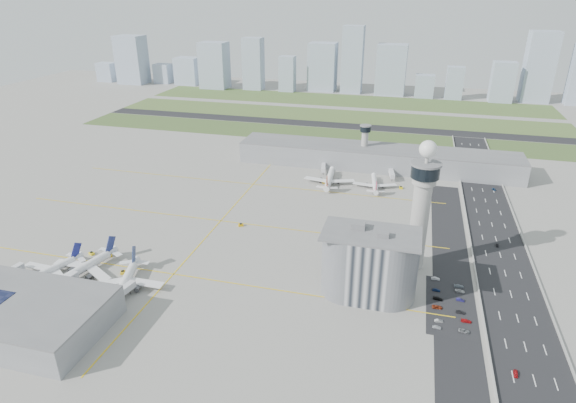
% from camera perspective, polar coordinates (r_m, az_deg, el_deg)
% --- Properties ---
extents(ground, '(1000.00, 1000.00, 0.00)m').
position_cam_1_polar(ground, '(250.69, -2.07, -6.29)').
color(ground, '#9E9B93').
extents(grass_strip_0, '(480.00, 50.00, 0.08)m').
position_cam_1_polar(grass_strip_0, '(457.65, 3.73, 7.93)').
color(grass_strip_0, '#3F582A').
rests_on(grass_strip_0, ground).
extents(grass_strip_1, '(480.00, 60.00, 0.08)m').
position_cam_1_polar(grass_strip_1, '(528.99, 5.37, 10.09)').
color(grass_strip_1, '#4F6C33').
rests_on(grass_strip_1, ground).
extents(grass_strip_2, '(480.00, 70.00, 0.08)m').
position_cam_1_polar(grass_strip_2, '(606.05, 6.71, 11.82)').
color(grass_strip_2, '#496A32').
rests_on(grass_strip_2, ground).
extents(runway, '(480.00, 22.00, 0.10)m').
position_cam_1_polar(runway, '(492.70, 4.59, 9.08)').
color(runway, black).
rests_on(runway, ground).
extents(highway, '(28.00, 500.00, 0.10)m').
position_cam_1_polar(highway, '(247.55, 24.71, -9.17)').
color(highway, black).
rests_on(highway, ground).
extents(barrier_left, '(0.60, 500.00, 1.20)m').
position_cam_1_polar(barrier_left, '(244.78, 21.49, -8.81)').
color(barrier_left, '#9E9E99').
rests_on(barrier_left, ground).
extents(barrier_right, '(0.60, 500.00, 1.20)m').
position_cam_1_polar(barrier_right, '(250.52, 27.90, -9.28)').
color(barrier_right, '#9E9E99').
rests_on(barrier_right, ground).
extents(landside_road, '(18.00, 260.00, 0.08)m').
position_cam_1_polar(landside_road, '(235.24, 19.00, -9.98)').
color(landside_road, black).
rests_on(landside_road, ground).
extents(parking_lot, '(20.00, 44.00, 0.10)m').
position_cam_1_polar(parking_lot, '(225.07, 18.62, -11.61)').
color(parking_lot, black).
rests_on(parking_lot, ground).
extents(taxiway_line_h_0, '(260.00, 0.60, 0.01)m').
position_cam_1_polar(taxiway_line_h_0, '(241.00, -13.42, -8.37)').
color(taxiway_line_h_0, yellow).
rests_on(taxiway_line_h_0, ground).
extents(taxiway_line_h_1, '(260.00, 0.60, 0.01)m').
position_cam_1_polar(taxiway_line_h_1, '(287.90, -7.98, -2.29)').
color(taxiway_line_h_1, yellow).
rests_on(taxiway_line_h_1, ground).
extents(taxiway_line_h_2, '(260.00, 0.60, 0.01)m').
position_cam_1_polar(taxiway_line_h_2, '(338.95, -4.15, 2.05)').
color(taxiway_line_h_2, yellow).
rests_on(taxiway_line_h_2, ground).
extents(taxiway_line_v, '(0.60, 260.00, 0.01)m').
position_cam_1_polar(taxiway_line_v, '(287.90, -7.98, -2.29)').
color(taxiway_line_v, yellow).
rests_on(taxiway_line_v, ground).
extents(control_tower, '(14.00, 14.00, 64.50)m').
position_cam_1_polar(control_tower, '(233.48, 15.56, 0.04)').
color(control_tower, '#ADAAA5').
rests_on(control_tower, ground).
extents(secondary_tower, '(8.60, 8.60, 31.90)m').
position_cam_1_polar(secondary_tower, '(374.17, 9.07, 7.00)').
color(secondary_tower, '#ADAAA5').
rests_on(secondary_tower, ground).
extents(admin_building, '(42.00, 24.00, 33.50)m').
position_cam_1_polar(admin_building, '(215.92, 9.57, -7.34)').
color(admin_building, '#B2B2B7').
rests_on(admin_building, ground).
extents(terminal_pier, '(210.00, 32.00, 15.80)m').
position_cam_1_polar(terminal_pier, '(374.78, 10.45, 5.17)').
color(terminal_pier, gray).
rests_on(terminal_pier, ground).
extents(near_terminal, '(84.00, 42.00, 13.00)m').
position_cam_1_polar(near_terminal, '(230.54, -30.61, -11.17)').
color(near_terminal, gray).
rests_on(near_terminal, ground).
extents(airplane_near_a, '(43.85, 47.44, 10.86)m').
position_cam_1_polar(airplane_near_a, '(256.07, -26.86, -7.06)').
color(airplane_near_a, white).
rests_on(airplane_near_a, ground).
extents(airplane_near_b, '(45.42, 50.10, 11.95)m').
position_cam_1_polar(airplane_near_b, '(250.94, -23.36, -6.86)').
color(airplane_near_b, white).
rests_on(airplane_near_b, ground).
extents(airplane_near_c, '(46.65, 51.04, 11.96)m').
position_cam_1_polar(airplane_near_c, '(232.23, -18.96, -8.70)').
color(airplane_near_c, white).
rests_on(airplane_near_c, ground).
extents(airplane_far_a, '(39.11, 44.91, 11.81)m').
position_cam_1_polar(airplane_far_a, '(339.79, 4.96, 3.15)').
color(airplane_far_a, white).
rests_on(airplane_far_a, ground).
extents(airplane_far_b, '(34.71, 39.23, 9.91)m').
position_cam_1_polar(airplane_far_b, '(336.90, 10.26, 2.48)').
color(airplane_far_b, white).
rests_on(airplane_far_b, ground).
extents(jet_bridge_near_1, '(5.39, 14.31, 5.70)m').
position_cam_1_polar(jet_bridge_near_1, '(241.22, -26.16, -9.59)').
color(jet_bridge_near_1, silver).
rests_on(jet_bridge_near_1, ground).
extents(jet_bridge_near_2, '(5.39, 14.31, 5.70)m').
position_cam_1_polar(jet_bridge_near_2, '(224.17, -20.18, -11.14)').
color(jet_bridge_near_2, silver).
rests_on(jet_bridge_near_2, ground).
extents(jet_bridge_far_0, '(5.39, 14.31, 5.70)m').
position_cam_1_polar(jet_bridge_far_0, '(365.89, 4.22, 4.21)').
color(jet_bridge_far_0, silver).
rests_on(jet_bridge_far_0, ground).
extents(jet_bridge_far_1, '(5.39, 14.31, 5.70)m').
position_cam_1_polar(jet_bridge_far_1, '(360.76, 12.05, 3.44)').
color(jet_bridge_far_1, silver).
rests_on(jet_bridge_far_1, ground).
extents(tug_0, '(3.36, 2.93, 1.63)m').
position_cam_1_polar(tug_0, '(269.97, -22.26, -5.69)').
color(tug_0, yellow).
rests_on(tug_0, ground).
extents(tug_1, '(3.38, 3.49, 1.68)m').
position_cam_1_polar(tug_1, '(264.80, -20.36, -5.96)').
color(tug_1, gold).
rests_on(tug_1, ground).
extents(tug_2, '(2.86, 3.31, 1.62)m').
position_cam_1_polar(tug_2, '(247.81, -19.00, -7.92)').
color(tug_2, gold).
rests_on(tug_2, ground).
extents(tug_3, '(3.49, 3.12, 1.68)m').
position_cam_1_polar(tug_3, '(280.06, -5.62, -2.75)').
color(tug_3, '#E5A706').
rests_on(tug_3, ground).
extents(tug_4, '(3.96, 3.29, 1.98)m').
position_cam_1_polar(tug_4, '(340.18, 4.42, 2.30)').
color(tug_4, yellow).
rests_on(tug_4, ground).
extents(tug_5, '(2.40, 3.20, 1.73)m').
position_cam_1_polar(tug_5, '(339.52, 13.24, 1.64)').
color(tug_5, yellow).
rests_on(tug_5, ground).
extents(car_lot_0, '(3.60, 1.64, 1.20)m').
position_cam_1_polar(car_lot_0, '(210.25, 17.22, -14.03)').
color(car_lot_0, silver).
rests_on(car_lot_0, ground).
extents(car_lot_1, '(3.62, 1.76, 1.14)m').
position_cam_1_polar(car_lot_1, '(213.86, 17.44, -13.34)').
color(car_lot_1, '#959595').
rests_on(car_lot_1, ground).
extents(car_lot_2, '(4.56, 2.38, 1.23)m').
position_cam_1_polar(car_lot_2, '(221.53, 17.26, -11.85)').
color(car_lot_2, maroon).
rests_on(car_lot_2, ground).
extents(car_lot_3, '(4.47, 2.37, 1.23)m').
position_cam_1_polar(car_lot_3, '(226.88, 17.36, -10.93)').
color(car_lot_3, black).
rests_on(car_lot_3, ground).
extents(car_lot_4, '(3.64, 1.59, 1.22)m').
position_cam_1_polar(car_lot_4, '(232.48, 17.16, -9.98)').
color(car_lot_4, '#0E204B').
rests_on(car_lot_4, ground).
extents(car_lot_5, '(4.00, 1.63, 1.29)m').
position_cam_1_polar(car_lot_5, '(240.47, 17.08, -8.73)').
color(car_lot_5, silver).
rests_on(car_lot_5, ground).
extents(car_lot_6, '(4.59, 2.60, 1.21)m').
position_cam_1_polar(car_lot_6, '(211.63, 20.14, -14.21)').
color(car_lot_6, gray).
rests_on(car_lot_6, ground).
extents(car_lot_7, '(4.17, 1.72, 1.21)m').
position_cam_1_polar(car_lot_7, '(217.37, 20.38, -13.12)').
color(car_lot_7, '#B10E12').
rests_on(car_lot_7, ground).
extents(car_lot_8, '(3.87, 1.62, 1.31)m').
position_cam_1_polar(car_lot_8, '(221.54, 19.76, -12.23)').
color(car_lot_8, '#232326').
rests_on(car_lot_8, ground).
extents(car_lot_9, '(3.71, 1.70, 1.18)m').
position_cam_1_polar(car_lot_9, '(229.20, 19.75, -10.92)').
color(car_lot_9, navy).
rests_on(car_lot_9, ground).
extents(car_lot_10, '(4.55, 2.62, 1.19)m').
position_cam_1_polar(car_lot_10, '(235.03, 19.69, -9.96)').
color(car_lot_10, '#BBBBBE').
rests_on(car_lot_10, ground).
extents(car_lot_11, '(4.61, 2.38, 1.28)m').
position_cam_1_polar(car_lot_11, '(238.35, 19.61, -9.43)').
color(car_lot_11, gray).
rests_on(car_lot_11, ground).
extents(car_hw_0, '(1.90, 3.95, 1.30)m').
position_cam_1_polar(car_hw_0, '(199.27, 25.38, -17.95)').
color(car_hw_0, '#A21216').
rests_on(car_hw_0, ground).
extents(car_hw_1, '(1.64, 3.72, 1.19)m').
position_cam_1_polar(car_hw_1, '(281.08, 23.55, -4.77)').
color(car_hw_1, black).
rests_on(car_hw_1, ground).
extents(car_hw_2, '(2.42, 4.18, 1.09)m').
position_cam_1_polar(car_hw_2, '(356.93, 23.22, 1.33)').
color(car_hw_2, navy).
rests_on(car_hw_2, ground).
extents(car_hw_4, '(1.65, 3.73, 1.25)m').
position_cam_1_polar(car_hw_4, '(406.96, 20.32, 4.48)').
color(car_hw_4, gray).
rests_on(car_hw_4, ground).
extents(skyline_bldg_0, '(24.05, 19.24, 26.50)m').
position_cam_1_polar(skyline_bldg_0, '(776.58, -20.67, 14.16)').
color(skyline_bldg_0, '#9EADC1').
rests_on(skyline_bldg_0, ground).
extents(skyline_bldg_1, '(37.63, 30.10, 65.60)m').
position_cam_1_polar(skyline_bldg_1, '(744.93, -18.02, 15.69)').
color(skyline_bldg_1, '#9EADC1').
rests_on(skyline_bldg_1, ground).
extents(skyline_bldg_2, '(22.81, 18.25, 26.79)m').
position_cam_1_polar(skyline_bldg_2, '(738.07, -14.59, 14.47)').
color(skyline_bldg_2, '#9EADC1').
rests_on(skyline_bldg_2, ground).
extents(skyline_bldg_3, '(32.30, 25.84, 36.93)m').
position_cam_1_polar(skyline_bldg_3, '(720.52, -11.79, 14.92)').
color(skyline_bldg_3, '#9EADC1').
rests_on(skyline_bldg_3, ground).
extents(skyline_bldg_4, '(35.81, 28.65, 60.36)m').
position_cam_1_polar(skyline_bldg_4, '(684.28, -8.73, 15.67)').
color(skyline_bldg_4, '#9EADC1').
rests_on(skyline_bldg_4, ground).
extents(skyline_bldg_5, '(25.49, 20.39, 66.89)m').
position_cam_1_polar(skyline_bldg_5, '(668.53, -4.13, 15.96)').
color(skyline_bldg_5, '#9EADC1').
rests_on(skyline_bldg_5, ground).
extents(skyline_bldg_6, '(20.04, 16.03, 45.20)m').
position_cam_1_polar(skyline_bldg_6, '(654.82, -0.08, 14.89)').
color(skyline_bldg_6, '#9EADC1').
rests_on(skyline_bldg_6, ground).
extents(skyline_bldg_7, '(35.76, 28.61, 61.22)m').
position_cam_1_polar(skyline_bldg_7, '(662.34, 4.12, 15.64)').
color(skyline_bldg_7, '#9EADC1').
rests_on(skyline_bldg_7, ground).
extents(skyline_bldg_8, '(26.33, 21.06, 83.39)m').
position_cam_1_polar(skyline_bldg_8, '(649.28, 7.66, 16.32)').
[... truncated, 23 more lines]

